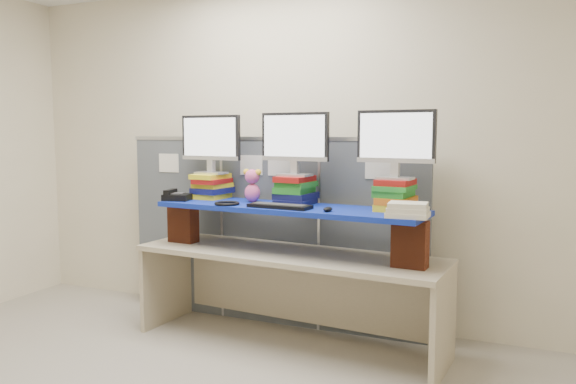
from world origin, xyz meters
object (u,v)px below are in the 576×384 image
at_px(monitor_center, 295,140).
at_px(keyboard, 280,206).
at_px(monitor_left, 211,141).
at_px(monitor_right, 396,140).
at_px(desk, 288,271).
at_px(blue_board, 288,208).
at_px(desk_phone, 177,196).

xyz_separation_m(monitor_center, keyboard, (-0.01, -0.25, -0.46)).
height_order(monitor_left, monitor_center, monitor_center).
bearing_deg(monitor_right, desk, -171.06).
distance_m(monitor_left, monitor_right, 1.51).
distance_m(desk, keyboard, 0.51).
bearing_deg(blue_board, desk, -175.28).
height_order(monitor_right, desk_phone, monitor_right).
xyz_separation_m(monitor_right, desk_phone, (-1.69, -0.09, -0.44)).
height_order(blue_board, monitor_left, monitor_left).
bearing_deg(desk, keyboard, -88.03).
bearing_deg(desk_phone, desk, -10.21).
bearing_deg(desk, desk_phone, -173.28).
bearing_deg(monitor_center, blue_board, -87.10).
bearing_deg(blue_board, monitor_center, 92.90).
height_order(keyboard, desk_phone, desk_phone).
bearing_deg(keyboard, monitor_left, 161.84).
height_order(blue_board, monitor_right, monitor_right).
bearing_deg(desk_phone, keyboard, -18.48).
bearing_deg(monitor_right, desk_phone, -172.28).
xyz_separation_m(monitor_left, keyboard, (0.74, -0.31, -0.45)).
xyz_separation_m(blue_board, monitor_center, (0.00, 0.12, 0.49)).
height_order(desk, monitor_right, monitor_right).
xyz_separation_m(monitor_left, monitor_right, (1.50, -0.12, 0.01)).
height_order(desk, monitor_center, monitor_center).
bearing_deg(monitor_center, desk_phone, -166.08).
xyz_separation_m(monitor_left, monitor_center, (0.75, -0.06, 0.01)).
relative_size(desk, monitor_left, 4.38).
distance_m(monitor_right, keyboard, 0.92).
xyz_separation_m(monitor_center, monitor_right, (0.76, -0.06, 0.00)).
height_order(monitor_left, keyboard, monitor_left).
distance_m(monitor_center, monitor_right, 0.76).
bearing_deg(keyboard, monitor_center, 92.61).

